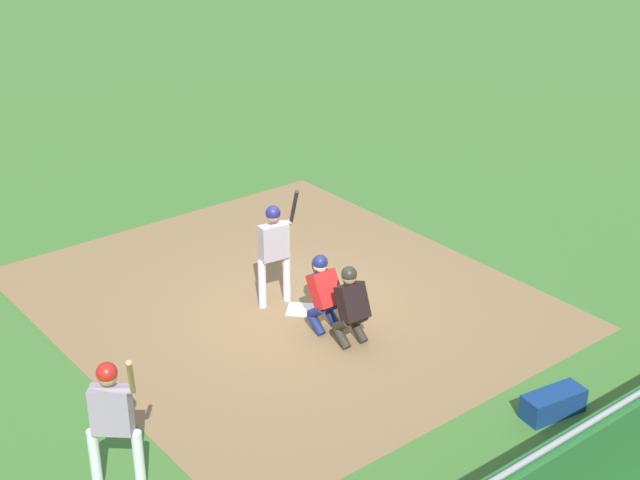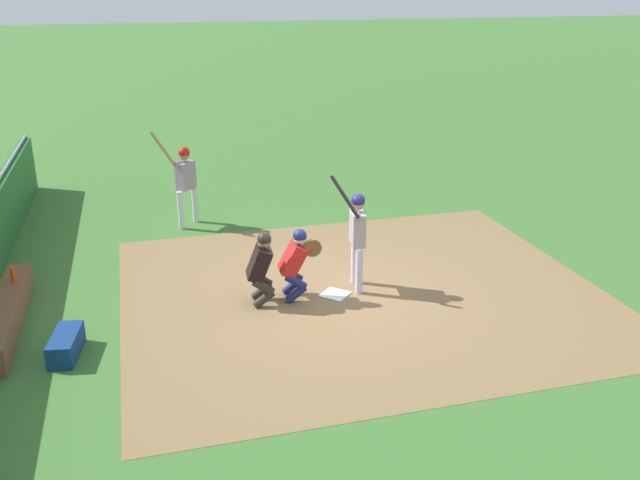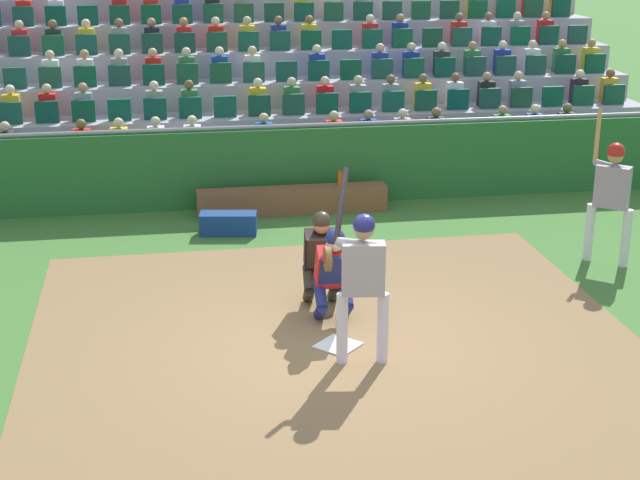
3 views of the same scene
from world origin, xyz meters
TOP-DOWN VIEW (x-y plane):
  - ground_plane at (0.00, 0.00)m, footprint 160.00×160.00m
  - infield_dirt_patch at (0.00, 0.50)m, footprint 7.26×8.32m
  - home_plate_marker at (0.00, 0.00)m, footprint 0.62×0.62m
  - batter_at_plate at (-0.18, 0.44)m, footprint 0.62×0.69m
  - catcher_crouching at (-0.06, -0.68)m, footprint 0.47×0.71m
  - home_plate_umpire at (-0.01, -1.28)m, footprint 0.49×0.48m
  - dugout_wall at (0.00, -5.87)m, footprint 16.74×0.24m
  - dugout_bench at (-0.19, -5.32)m, footprint 3.21×0.40m
  - water_bottle_on_bench at (-1.00, -5.30)m, footprint 0.07×0.07m
  - equipment_duffel_bag at (0.96, -4.37)m, footprint 0.94×0.49m
  - on_deck_batter at (-4.33, -2.16)m, footprint 0.58×0.96m
  - bleacher_stand at (-0.00, -11.19)m, footprint 16.27×6.20m

SIDE VIEW (x-z plane):
  - ground_plane at x=0.00m, z-range 0.00..0.00m
  - infield_dirt_patch at x=0.00m, z-range 0.00..0.01m
  - home_plate_marker at x=0.00m, z-range 0.01..0.02m
  - equipment_duffel_bag at x=0.96m, z-range 0.00..0.34m
  - dugout_bench at x=-0.19m, z-range 0.00..0.44m
  - water_bottle_on_bench at x=-1.00m, z-range 0.44..0.70m
  - dugout_wall at x=0.00m, z-range -0.03..1.39m
  - home_plate_umpire at x=-0.01m, z-range 0.06..1.35m
  - catcher_crouching at x=-0.06m, z-range 0.07..1.34m
  - batter_at_plate at x=-0.18m, z-range 0.01..2.17m
  - on_deck_batter at x=-4.33m, z-range 0.04..2.19m
  - bleacher_stand at x=0.00m, z-range -0.74..2.99m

